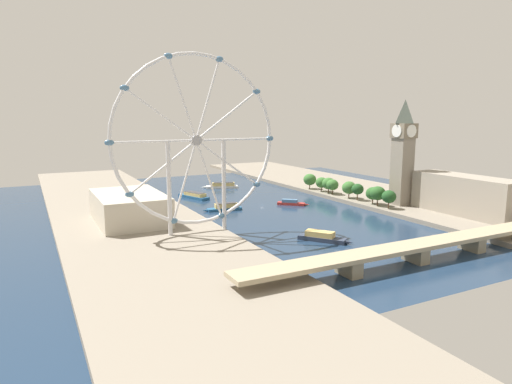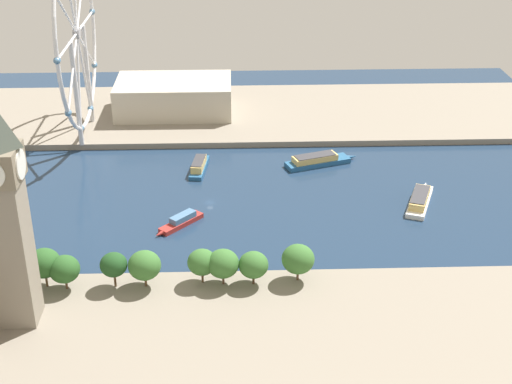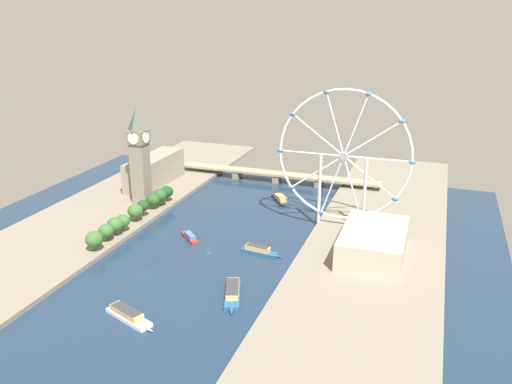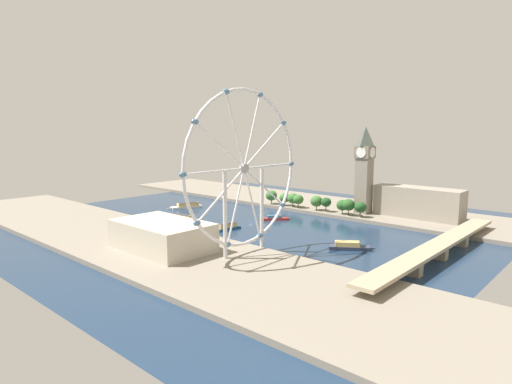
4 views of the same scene
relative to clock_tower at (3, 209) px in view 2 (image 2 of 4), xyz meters
The scene contains 11 objects.
ground_plane 112.13m from the clock_tower, 34.60° to the right, with size 379.15×379.15×0.00m, color #1E334C.
riverbank_left 74.50m from the clock_tower, 108.18° to the right, with size 90.00×520.00×3.00m, color gray.
riverbank_right 203.01m from the clock_tower, 17.21° to the right, with size 90.00×520.00×3.00m, color gray.
clock_tower is the anchor object (origin of this frame).
tree_row_embankment 55.43m from the clock_tower, 66.74° to the right, with size 13.67×109.24×14.33m.
ferris_wheel 161.64m from the clock_tower, ahead, with size 97.42×3.20×99.13m.
riverside_hall 196.62m from the clock_tower, 11.04° to the right, with size 39.21×62.81×17.73m, color #BCB29E.
tour_boat_0 136.69m from the clock_tower, 24.02° to the right, with size 29.86×9.14×5.50m.
tour_boat_1 90.88m from the clock_tower, 35.93° to the right, with size 20.52×19.19×4.45m.
tour_boat_2 173.94m from the clock_tower, 61.55° to the right, with size 34.63×18.01×5.55m.
tour_boat_4 169.57m from the clock_tower, 41.67° to the right, with size 18.27×36.49×5.38m.
Camera 2 is at (-284.10, -10.07, 146.35)m, focal length 52.03 mm.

